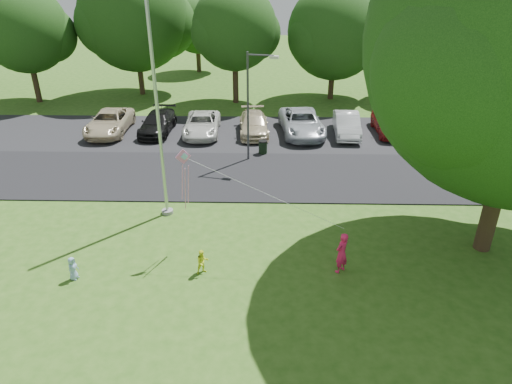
{
  "coord_description": "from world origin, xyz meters",
  "views": [
    {
      "loc": [
        0.82,
        -12.52,
        9.96
      ],
      "look_at": [
        0.45,
        4.0,
        1.6
      ],
      "focal_mm": 32.0,
      "sensor_mm": 36.0,
      "label": 1
    }
  ],
  "objects_px": {
    "trash_can": "(263,147)",
    "child_blue": "(73,268)",
    "flagpole": "(159,123)",
    "kite": "(188,170)",
    "child_yellow": "(202,262)",
    "woman": "(342,253)",
    "street_lamp": "(252,98)"
  },
  "relations": [
    {
      "from": "flagpole",
      "to": "kite",
      "type": "height_order",
      "value": "flagpole"
    },
    {
      "from": "street_lamp",
      "to": "trash_can",
      "type": "bearing_deg",
      "value": 70.85
    },
    {
      "from": "child_blue",
      "to": "kite",
      "type": "distance_m",
      "value": 5.26
    },
    {
      "from": "trash_can",
      "to": "woman",
      "type": "xyz_separation_m",
      "value": [
        2.88,
        -11.13,
        0.38
      ]
    },
    {
      "from": "woman",
      "to": "kite",
      "type": "relative_size",
      "value": 0.27
    },
    {
      "from": "child_yellow",
      "to": "child_blue",
      "type": "bearing_deg",
      "value": 159.32
    },
    {
      "from": "trash_can",
      "to": "child_blue",
      "type": "distance_m",
      "value": 13.45
    },
    {
      "from": "street_lamp",
      "to": "woman",
      "type": "relative_size",
      "value": 3.75
    },
    {
      "from": "child_yellow",
      "to": "child_blue",
      "type": "relative_size",
      "value": 1.07
    },
    {
      "from": "kite",
      "to": "woman",
      "type": "bearing_deg",
      "value": -34.85
    },
    {
      "from": "woman",
      "to": "child_blue",
      "type": "relative_size",
      "value": 1.8
    },
    {
      "from": "flagpole",
      "to": "child_yellow",
      "type": "bearing_deg",
      "value": -63.66
    },
    {
      "from": "street_lamp",
      "to": "child_yellow",
      "type": "relative_size",
      "value": 6.29
    },
    {
      "from": "trash_can",
      "to": "child_blue",
      "type": "relative_size",
      "value": 0.93
    },
    {
      "from": "trash_can",
      "to": "child_blue",
      "type": "bearing_deg",
      "value": -118.91
    },
    {
      "from": "flagpole",
      "to": "kite",
      "type": "bearing_deg",
      "value": -60.78
    },
    {
      "from": "woman",
      "to": "street_lamp",
      "type": "bearing_deg",
      "value": -116.08
    },
    {
      "from": "child_yellow",
      "to": "woman",
      "type": "bearing_deg",
      "value": -23.93
    },
    {
      "from": "child_blue",
      "to": "kite",
      "type": "relative_size",
      "value": 0.15
    },
    {
      "from": "trash_can",
      "to": "child_blue",
      "type": "xyz_separation_m",
      "value": [
        -6.5,
        -11.78,
        0.03
      ]
    },
    {
      "from": "flagpole",
      "to": "kite",
      "type": "xyz_separation_m",
      "value": [
        1.58,
        -2.82,
        -0.79
      ]
    },
    {
      "from": "street_lamp",
      "to": "flagpole",
      "type": "bearing_deg",
      "value": -107.22
    },
    {
      "from": "woman",
      "to": "child_blue",
      "type": "xyz_separation_m",
      "value": [
        -9.39,
        -0.65,
        -0.35
      ]
    },
    {
      "from": "child_blue",
      "to": "street_lamp",
      "type": "bearing_deg",
      "value": -13.51
    },
    {
      "from": "trash_can",
      "to": "child_yellow",
      "type": "relative_size",
      "value": 0.87
    },
    {
      "from": "flagpole",
      "to": "child_blue",
      "type": "bearing_deg",
      "value": -116.37
    },
    {
      "from": "kite",
      "to": "trash_can",
      "type": "bearing_deg",
      "value": 53.51
    },
    {
      "from": "child_yellow",
      "to": "kite",
      "type": "xyz_separation_m",
      "value": [
        -0.54,
        1.47,
        2.91
      ]
    },
    {
      "from": "street_lamp",
      "to": "kite",
      "type": "relative_size",
      "value": 1.01
    },
    {
      "from": "street_lamp",
      "to": "kite",
      "type": "distance_m",
      "value": 9.17
    },
    {
      "from": "woman",
      "to": "kite",
      "type": "xyz_separation_m",
      "value": [
        -5.46,
        1.26,
        2.59
      ]
    },
    {
      "from": "trash_can",
      "to": "child_yellow",
      "type": "bearing_deg",
      "value": -100.17
    }
  ]
}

